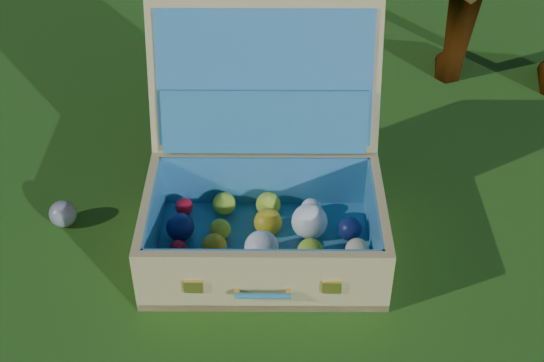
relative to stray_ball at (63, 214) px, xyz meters
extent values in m
plane|color=#215114|center=(0.67, 0.15, -0.03)|extent=(60.00, 60.00, 0.00)
sphere|color=#3C639C|center=(0.00, 0.00, 0.00)|extent=(0.06, 0.06, 0.06)
cube|color=tan|center=(0.49, 0.02, -0.02)|extent=(0.60, 0.47, 0.02)
cube|color=tan|center=(0.53, -0.14, 0.05)|extent=(0.51, 0.15, 0.16)
cube|color=tan|center=(0.44, 0.18, 0.05)|extent=(0.51, 0.15, 0.16)
cube|color=tan|center=(0.24, -0.04, 0.05)|extent=(0.10, 0.31, 0.16)
cube|color=tan|center=(0.73, 0.09, 0.05)|extent=(0.10, 0.31, 0.16)
cube|color=teal|center=(0.49, 0.02, -0.01)|extent=(0.55, 0.43, 0.01)
cube|color=teal|center=(0.53, -0.13, 0.06)|extent=(0.47, 0.13, 0.14)
cube|color=teal|center=(0.45, 0.17, 0.06)|extent=(0.47, 0.13, 0.14)
cube|color=teal|center=(0.25, -0.04, 0.06)|extent=(0.08, 0.30, 0.14)
cube|color=teal|center=(0.72, 0.08, 0.06)|extent=(0.08, 0.30, 0.14)
cube|color=tan|center=(0.43, 0.26, 0.29)|extent=(0.54, 0.26, 0.34)
cube|color=teal|center=(0.43, 0.24, 0.29)|extent=(0.50, 0.22, 0.30)
cube|color=teal|center=(0.44, 0.21, 0.20)|extent=(0.47, 0.18, 0.15)
cube|color=#F2C659|center=(0.40, -0.19, 0.05)|extent=(0.04, 0.02, 0.03)
cube|color=#F2C659|center=(0.67, -0.12, 0.05)|extent=(0.04, 0.02, 0.03)
cylinder|color=teal|center=(0.53, -0.16, 0.03)|extent=(0.11, 0.04, 0.01)
cube|color=#F2C659|center=(0.48, -0.17, 0.03)|extent=(0.01, 0.02, 0.01)
cube|color=#F2C659|center=(0.58, -0.14, 0.03)|extent=(0.01, 0.02, 0.01)
sphere|color=beige|center=(0.32, -0.14, 0.03)|extent=(0.08, 0.08, 0.08)
sphere|color=#FF4515|center=(0.42, -0.11, 0.02)|extent=(0.05, 0.05, 0.05)
sphere|color=#FF4515|center=(0.51, -0.09, 0.02)|extent=(0.06, 0.06, 0.06)
sphere|color=#B9DA35|center=(0.61, -0.07, 0.02)|extent=(0.06, 0.06, 0.06)
sphere|color=#B9DA35|center=(0.72, -0.04, 0.02)|extent=(0.06, 0.06, 0.06)
sphere|color=red|center=(0.31, -0.05, 0.01)|extent=(0.04, 0.04, 0.04)
sphere|color=gold|center=(0.39, -0.03, 0.02)|extent=(0.06, 0.06, 0.06)
sphere|color=white|center=(0.49, -0.02, 0.03)|extent=(0.08, 0.08, 0.08)
sphere|color=#B9DA35|center=(0.60, 0.00, 0.02)|extent=(0.06, 0.06, 0.06)
sphere|color=beige|center=(0.70, 0.04, 0.02)|extent=(0.05, 0.05, 0.05)
sphere|color=navy|center=(0.30, 0.00, 0.02)|extent=(0.06, 0.06, 0.06)
sphere|color=#B9DA35|center=(0.38, 0.02, 0.02)|extent=(0.05, 0.05, 0.05)
sphere|color=gold|center=(0.48, 0.07, 0.02)|extent=(0.06, 0.06, 0.06)
sphere|color=white|center=(0.58, 0.09, 0.03)|extent=(0.08, 0.08, 0.08)
sphere|color=navy|center=(0.67, 0.10, 0.02)|extent=(0.06, 0.06, 0.06)
sphere|color=red|center=(0.27, 0.08, 0.01)|extent=(0.04, 0.04, 0.04)
sphere|color=#B9DA35|center=(0.36, 0.11, 0.02)|extent=(0.05, 0.05, 0.05)
sphere|color=#B9DA35|center=(0.47, 0.13, 0.02)|extent=(0.06, 0.06, 0.06)
sphere|color=white|center=(0.57, 0.15, 0.02)|extent=(0.05, 0.05, 0.05)
camera|label=1|loc=(0.82, -1.18, 1.17)|focal=50.00mm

